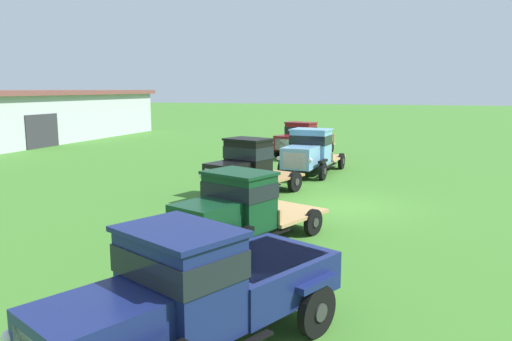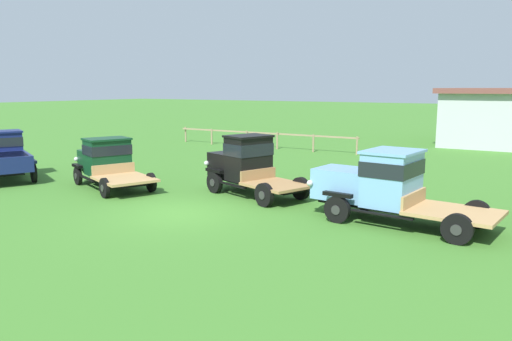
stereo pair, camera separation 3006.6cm
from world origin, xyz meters
name	(u,v)px [view 2 (the right image)]	position (x,y,z in m)	size (l,w,h in m)	color
ground_plane	(180,213)	(0.00, 0.00, 0.00)	(240.00, 240.00, 0.00)	#3D7528
paddock_fence	(261,136)	(-7.09, 16.95, 0.81)	(14.05, 0.59, 1.14)	#997F60
vintage_truck_foreground_near	(2,154)	(-11.07, 0.68, 1.11)	(5.49, 3.79, 2.17)	black
vintage_truck_second_in_line	(107,161)	(-5.70, 2.00, 1.08)	(5.30, 3.53, 2.05)	black
vintage_truck_midrow_center	(246,164)	(0.17, 3.78, 1.18)	(5.05, 3.17, 2.32)	black
vintage_truck_far_side	(383,184)	(6.01, 2.55, 1.18)	(5.82, 2.62, 2.26)	black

